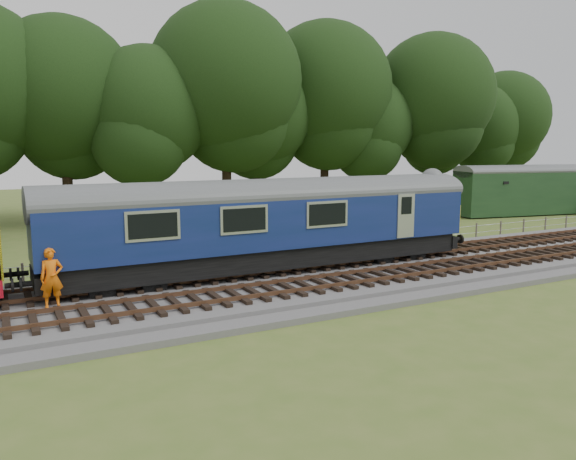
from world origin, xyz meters
TOP-DOWN VIEW (x-y plane):
  - ground at (0.00, 0.00)m, footprint 120.00×120.00m
  - ballast at (0.00, 0.00)m, footprint 70.00×7.00m
  - track_north at (0.00, 1.40)m, footprint 67.20×2.40m
  - track_south at (0.00, -1.60)m, footprint 67.20×2.40m
  - fence at (0.00, 4.50)m, footprint 64.00×0.12m
  - tree_line at (0.00, 22.00)m, footprint 70.00×8.00m
  - dmu_railcar at (-4.83, 1.40)m, footprint 18.05×2.86m
  - worker at (-13.34, -0.07)m, footprint 0.72×0.49m
  - parked_coach at (24.37, 11.28)m, footprint 15.43×5.38m
  - shed at (21.13, 12.46)m, footprint 3.58×3.58m

SIDE VIEW (x-z plane):
  - ground at x=0.00m, z-range 0.00..0.00m
  - fence at x=0.00m, z-range -0.50..0.50m
  - tree_line at x=0.00m, z-range -9.00..9.00m
  - ballast at x=0.00m, z-range 0.00..0.35m
  - track_north at x=0.00m, z-range 0.31..0.52m
  - track_south at x=0.00m, z-range 0.31..0.52m
  - worker at x=-13.34m, z-range 0.35..2.27m
  - shed at x=21.13m, z-range 0.02..2.81m
  - parked_coach at x=24.37m, z-range 0.24..4.12m
  - dmu_railcar at x=-4.83m, z-range 0.67..4.54m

